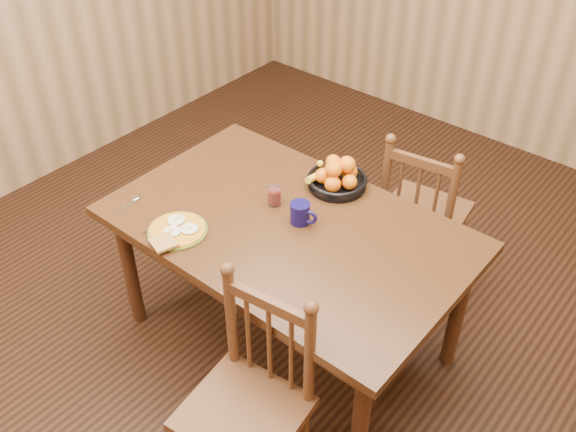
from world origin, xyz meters
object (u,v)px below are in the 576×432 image
Objects in this scene: fruit_bowl at (337,177)px; chair_far at (422,213)px; dining_table at (288,239)px; chair_near at (249,402)px; breakfast_plate at (177,231)px; coffee_mug at (301,213)px.

chair_far is at bearing 59.43° from fruit_bowl.
fruit_bowl is at bearing 51.01° from chair_far.
dining_table is 0.77m from chair_near.
chair_near is 3.19× the size of breakfast_plate.
breakfast_plate is at bearing -133.80° from dining_table.
fruit_bowl is at bearing 97.30° from coffee_mug.
breakfast_plate is 0.55m from coffee_mug.
chair_far is (0.25, 0.82, -0.21)m from dining_table.
chair_far reaches higher than coffee_mug.
coffee_mug is 0.33m from fruit_bowl.
fruit_bowl is at bearing 102.06° from chair_near.
chair_near is at bearing -61.82° from dining_table.
breakfast_plate is 0.80m from fruit_bowl.
fruit_bowl is (0.33, 0.73, 0.04)m from breakfast_plate.
coffee_mug is at bearing 65.65° from chair_far.
breakfast_plate is at bearing -132.46° from coffee_mug.
dining_table is 1.72× the size of chair_far.
chair_near is 0.81m from breakfast_plate.
chair_near is 7.17× the size of coffee_mug.
chair_far is 3.20× the size of fruit_bowl.
chair_near is at bearing -23.77° from breakfast_plate.
fruit_bowl is (-0.26, -0.44, 0.35)m from chair_far.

